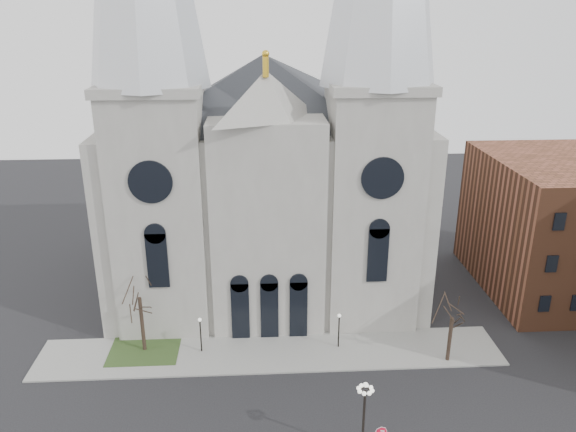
{
  "coord_description": "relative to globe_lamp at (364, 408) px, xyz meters",
  "views": [
    {
      "loc": [
        -0.89,
        -30.6,
        28.25
      ],
      "look_at": [
        1.35,
        8.0,
        13.85
      ],
      "focal_mm": 35.0,
      "sensor_mm": 36.0,
      "label": 1
    }
  ],
  "objects": [
    {
      "name": "sidewalk_far",
      "position": [
        -5.86,
        11.86,
        -3.49
      ],
      "size": [
        40.0,
        6.0,
        0.14
      ],
      "primitive_type": "cube",
      "color": "gray",
      "rests_on": "ground"
    },
    {
      "name": "grass_patch",
      "position": [
        -16.86,
        12.86,
        -3.47
      ],
      "size": [
        6.0,
        5.0,
        0.18
      ],
      "primitive_type": "cube",
      "color": "#2E441D",
      "rests_on": "ground"
    },
    {
      "name": "cathedral",
      "position": [
        -5.86,
        23.72,
        14.92
      ],
      "size": [
        33.0,
        26.66,
        54.0
      ],
      "color": "#98958E",
      "rests_on": "ground"
    },
    {
      "name": "bg_building_brick",
      "position": [
        24.14,
        22.86,
        3.44
      ],
      "size": [
        14.0,
        18.0,
        14.0
      ],
      "primitive_type": "cube",
      "color": "brown",
      "rests_on": "ground"
    },
    {
      "name": "tree_left",
      "position": [
        -16.86,
        12.86,
        2.02
      ],
      "size": [
        3.2,
        3.2,
        7.5
      ],
      "color": "black",
      "rests_on": "ground"
    },
    {
      "name": "tree_right",
      "position": [
        9.14,
        9.86,
        0.91
      ],
      "size": [
        3.2,
        3.2,
        6.0
      ],
      "color": "black",
      "rests_on": "ground"
    },
    {
      "name": "ped_lamp_left",
      "position": [
        -11.86,
        12.36,
        -1.23
      ],
      "size": [
        0.32,
        0.32,
        3.26
      ],
      "color": "black",
      "rests_on": "sidewalk_far"
    },
    {
      "name": "ped_lamp_right",
      "position": [
        0.14,
        12.36,
        -1.23
      ],
      "size": [
        0.32,
        0.32,
        3.26
      ],
      "color": "black",
      "rests_on": "sidewalk_far"
    },
    {
      "name": "globe_lamp",
      "position": [
        0.0,
        0.0,
        0.0
      ],
      "size": [
        1.51,
        1.51,
        5.44
      ],
      "rotation": [
        0.0,
        0.0,
        -0.36
      ],
      "color": "black",
      "rests_on": "sidewalk_near"
    }
  ]
}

